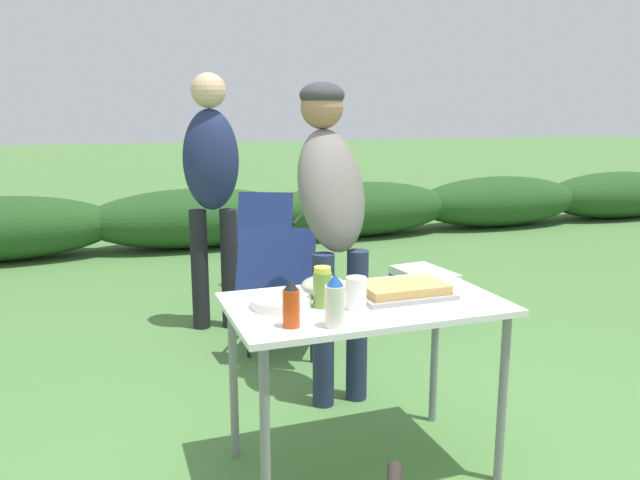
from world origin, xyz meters
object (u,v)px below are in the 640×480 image
Objects in this scene: plate_stack at (281,302)px; paper_cup_stack at (356,293)px; standing_person_in_navy_coat at (212,178)px; camp_chair_near_hedge at (283,282)px; relish_jar at (322,287)px; cooler_box at (424,292)px; food_tray at (403,290)px; camp_chair_green_behind_table at (269,232)px; mixing_bowl at (324,286)px; mayo_bottle at (335,302)px; hot_sauce_bottle at (291,304)px; standing_person_with_beanie at (331,202)px; folding_table at (364,319)px.

paper_cup_stack is at bearing -25.23° from plate_stack.
standing_person_in_navy_coat is 0.93m from camp_chair_near_hedge.
relish_jar is (-0.11, 0.07, 0.01)m from paper_cup_stack.
paper_cup_stack is at bearing -42.07° from cooler_box.
food_tray reaches higher than plate_stack.
standing_person_in_navy_coat is at bearing -98.63° from camp_chair_green_behind_table.
mixing_bowl is at bearing -73.21° from standing_person_in_navy_coat.
camp_chair_near_hedge is (0.17, 1.20, -0.31)m from mixing_bowl.
mixing_bowl is at bearing 68.11° from relish_jar.
mayo_bottle is at bearing -76.37° from standing_person_in_navy_coat.
mayo_bottle is at bearing -75.17° from camp_chair_green_behind_table.
mixing_bowl is 0.41m from hot_sauce_bottle.
camp_chair_green_behind_table is (0.50, 2.80, -0.31)m from mixing_bowl.
plate_stack is at bearing -79.66° from standing_person_in_navy_coat.
relish_jar is at bearing -69.07° from camp_chair_near_hedge.
camp_chair_green_behind_table is at bearing 79.35° from mayo_bottle.
cooler_box is (1.08, 1.74, -0.60)m from food_tray.
standing_person_with_beanie is (0.47, 0.69, 0.28)m from plate_stack.
mixing_bowl is 1.18× the size of relish_jar.
hot_sauce_bottle is 2.61m from cooler_box.
plate_stack is 0.23m from mixing_bowl.
cooler_box is at bearing 50.23° from hot_sauce_bottle.
mayo_bottle is at bearing -113.20° from standing_person_with_beanie.
camp_chair_green_behind_table reaches higher than folding_table.
mixing_bowl is at bearing 133.28° from folding_table.
mixing_bowl is at bearing 75.88° from mayo_bottle.
standing_person_in_navy_coat reaches higher than mixing_bowl.
standing_person_with_beanie is at bearing 76.03° from paper_cup_stack.
mayo_bottle is at bearing -68.98° from camp_chair_near_hedge.
folding_table is at bearing -69.88° from standing_person_in_navy_coat.
standing_person_in_navy_coat is at bearing 104.09° from standing_person_with_beanie.
camp_chair_near_hedge reaches higher than cooler_box.
mayo_bottle is 0.23× the size of camp_chair_near_hedge.
relish_jar is 0.84m from standing_person_with_beanie.
standing_person_with_beanie reaches higher than paper_cup_stack.
camp_chair_near_hedge is (-0.33, -1.60, 0.00)m from camp_chair_green_behind_table.
mayo_bottle is at bearing -104.12° from mixing_bowl.
paper_cup_stack is 2.10m from standing_person_in_navy_coat.
hot_sauce_bottle reaches higher than paper_cup_stack.
camp_chair_near_hedge is (-0.09, 0.60, -0.57)m from standing_person_with_beanie.
paper_cup_stack reaches higher than plate_stack.
paper_cup_stack is 0.25× the size of cooler_box.
standing_person_in_navy_coat is at bearing 95.27° from paper_cup_stack.
standing_person_in_navy_coat is at bearing 94.24° from mixing_bowl.
plate_stack is 2.99m from camp_chair_green_behind_table.
paper_cup_stack is at bearing -32.11° from relish_jar.
hot_sauce_bottle is at bearing -159.53° from food_tray.
relish_jar reaches higher than folding_table.
standing_person_in_navy_coat is (-0.08, 2.00, 0.24)m from relish_jar.
food_tray is 0.76× the size of cooler_box.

